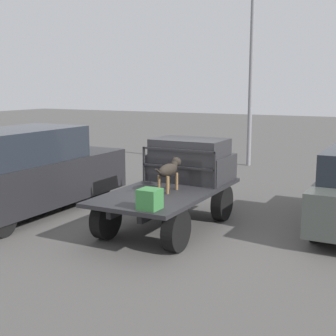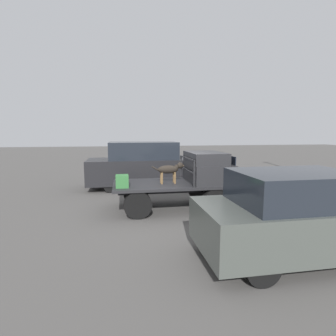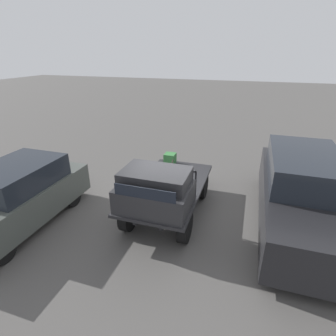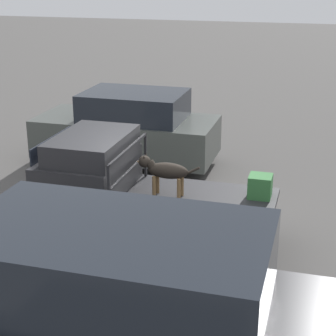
% 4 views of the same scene
% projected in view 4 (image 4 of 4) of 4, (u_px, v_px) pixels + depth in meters
% --- Properties ---
extents(ground_plane, '(80.00, 80.00, 0.00)m').
position_uv_depth(ground_plane, '(157.00, 245.00, 9.24)').
color(ground_plane, '#514F4C').
extents(flatbed_truck, '(3.70, 1.87, 0.86)m').
position_uv_depth(flatbed_truck, '(157.00, 212.00, 9.03)').
color(flatbed_truck, black).
rests_on(flatbed_truck, ground).
extents(truck_cab, '(1.27, 1.75, 0.95)m').
position_uv_depth(truck_cab, '(90.00, 164.00, 9.09)').
color(truck_cab, '#28282B').
rests_on(truck_cab, flatbed_truck).
extents(truck_headboard, '(0.04, 1.75, 0.79)m').
position_uv_depth(truck_headboard, '(129.00, 164.00, 8.89)').
color(truck_headboard, '#232326').
rests_on(truck_headboard, flatbed_truck).
extents(dog, '(1.04, 0.26, 0.69)m').
position_uv_depth(dog, '(164.00, 170.00, 8.86)').
color(dog, brown).
rests_on(dog, flatbed_truck).
extents(cargo_crate, '(0.36, 0.36, 0.36)m').
position_uv_depth(cargo_crate, '(260.00, 186.00, 8.91)').
color(cargo_crate, '#337038').
rests_on(cargo_crate, flatbed_truck).
extents(parked_sedan, '(4.06, 1.79, 1.71)m').
position_uv_depth(parked_sedan, '(128.00, 129.00, 12.76)').
color(parked_sedan, black).
rests_on(parked_sedan, ground).
extents(parked_pickup_far, '(5.33, 1.90, 2.03)m').
position_uv_depth(parked_pickup_far, '(99.00, 319.00, 5.64)').
color(parked_pickup_far, black).
rests_on(parked_pickup_far, ground).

